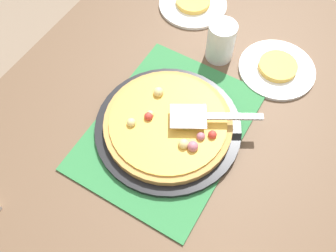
% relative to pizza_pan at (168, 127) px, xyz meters
% --- Properties ---
extents(ground_plane, '(8.00, 8.00, 0.00)m').
position_rel_pizza_pan_xyz_m(ground_plane, '(0.00, 0.00, -0.76)').
color(ground_plane, '#84705B').
extents(dining_table, '(1.40, 1.00, 0.75)m').
position_rel_pizza_pan_xyz_m(dining_table, '(0.00, 0.00, -0.12)').
color(dining_table, brown).
rests_on(dining_table, ground_plane).
extents(placemat, '(0.48, 0.36, 0.01)m').
position_rel_pizza_pan_xyz_m(placemat, '(0.00, 0.00, -0.01)').
color(placemat, '#2D753D').
rests_on(placemat, dining_table).
extents(pizza_pan, '(0.38, 0.38, 0.01)m').
position_rel_pizza_pan_xyz_m(pizza_pan, '(0.00, 0.00, 0.00)').
color(pizza_pan, black).
rests_on(pizza_pan, placemat).
extents(pizza, '(0.33, 0.33, 0.05)m').
position_rel_pizza_pan_xyz_m(pizza, '(-0.00, -0.00, 0.02)').
color(pizza, '#B78442').
rests_on(pizza, pizza_pan).
extents(plate_near_left, '(0.22, 0.22, 0.01)m').
position_rel_pizza_pan_xyz_m(plate_near_left, '(0.33, -0.17, -0.01)').
color(plate_near_left, white).
rests_on(plate_near_left, dining_table).
extents(plate_far_right, '(0.22, 0.22, 0.01)m').
position_rel_pizza_pan_xyz_m(plate_far_right, '(0.44, 0.17, -0.01)').
color(plate_far_right, white).
rests_on(plate_far_right, dining_table).
extents(served_slice_left, '(0.11, 0.11, 0.02)m').
position_rel_pizza_pan_xyz_m(served_slice_left, '(0.33, -0.17, 0.01)').
color(served_slice_left, '#EAB747').
rests_on(served_slice_left, plate_near_left).
extents(served_slice_right, '(0.11, 0.11, 0.02)m').
position_rel_pizza_pan_xyz_m(served_slice_right, '(0.44, 0.17, 0.01)').
color(served_slice_right, '#EAB747').
rests_on(served_slice_right, plate_far_right).
extents(cup_corner, '(0.08, 0.08, 0.12)m').
position_rel_pizza_pan_xyz_m(cup_corner, '(0.30, -0.00, 0.05)').
color(cup_corner, white).
rests_on(cup_corner, dining_table).
extents(pizza_server, '(0.15, 0.22, 0.01)m').
position_rel_pizza_pan_xyz_m(pizza_server, '(0.05, -0.08, 0.06)').
color(pizza_server, silver).
rests_on(pizza_server, pizza).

